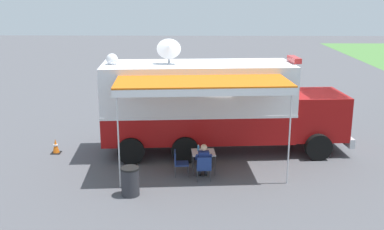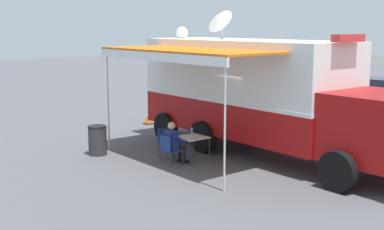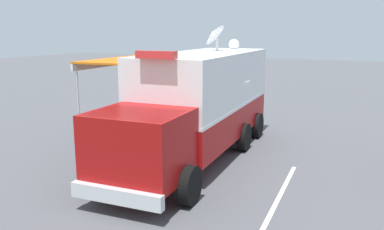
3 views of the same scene
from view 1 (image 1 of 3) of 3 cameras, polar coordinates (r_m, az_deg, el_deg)
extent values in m
plane|color=#515156|center=(18.35, 0.66, -4.47)|extent=(100.00, 100.00, 0.00)
cube|color=silver|center=(21.78, 7.93, -1.46)|extent=(0.49, 4.80, 0.01)
cube|color=#9E0F0F|center=(18.00, 0.67, -1.02)|extent=(3.04, 7.37, 1.10)
cube|color=white|center=(17.66, 0.69, 3.35)|extent=(3.04, 7.37, 1.70)
cube|color=white|center=(17.85, 0.68, 0.68)|extent=(3.07, 7.39, 0.10)
cube|color=#9E0F0F|center=(18.82, 14.95, 0.12)|extent=(2.45, 2.27, 1.70)
cube|color=#28333D|center=(18.76, 15.63, 1.61)|extent=(2.26, 1.63, 0.70)
cube|color=silver|center=(19.44, 17.94, -2.39)|extent=(2.38, 0.38, 0.36)
cylinder|color=black|center=(20.15, 13.14, -1.59)|extent=(0.38, 1.02, 1.00)
cylinder|color=black|center=(17.88, 15.36, -3.85)|extent=(0.38, 1.02, 1.00)
cylinder|color=black|center=(19.35, -1.19, -1.88)|extent=(0.38, 1.02, 1.00)
cylinder|color=black|center=(16.97, -0.86, -4.32)|extent=(0.38, 1.02, 1.00)
cylinder|color=black|center=(19.38, -7.05, -1.96)|extent=(0.38, 1.02, 1.00)
cylinder|color=black|center=(17.01, -7.56, -4.41)|extent=(0.38, 1.02, 1.00)
cube|color=white|center=(17.50, 0.70, 6.24)|extent=(3.04, 7.37, 0.10)
cube|color=red|center=(18.12, 12.53, 6.73)|extent=(1.12, 0.36, 0.20)
cylinder|color=silver|center=(17.42, -2.87, 7.09)|extent=(0.10, 0.10, 0.45)
cone|color=silver|center=(17.22, -2.89, 8.36)|extent=(0.78, 0.95, 0.81)
sphere|color=white|center=(17.54, -9.86, 6.80)|extent=(0.44, 0.44, 0.44)
cube|color=orange|center=(15.23, 1.32, 4.15)|extent=(2.64, 5.91, 0.06)
cube|color=white|center=(14.22, 1.66, 2.80)|extent=(0.52, 5.75, 0.24)
cylinder|color=silver|center=(15.14, 11.96, -2.59)|extent=(0.05, 0.05, 3.25)
cylinder|color=silver|center=(14.69, -9.09, -2.99)|extent=(0.05, 0.05, 3.25)
cube|color=silver|center=(16.05, 1.42, -4.66)|extent=(0.86, 0.86, 0.03)
cylinder|color=#333338|center=(16.56, 2.59, -5.39)|extent=(0.03, 0.03, 0.70)
cylinder|color=#333338|center=(15.87, 2.86, -6.32)|extent=(0.03, 0.03, 0.70)
cylinder|color=#333338|center=(16.50, 0.02, -5.45)|extent=(0.03, 0.03, 0.70)
cylinder|color=#333338|center=(15.81, 0.18, -6.38)|extent=(0.03, 0.03, 0.70)
cylinder|color=#4C99D8|center=(16.13, 0.79, -4.13)|extent=(0.07, 0.07, 0.20)
cylinder|color=white|center=(16.09, 0.79, -3.75)|extent=(0.04, 0.04, 0.02)
cube|color=navy|center=(15.50, 1.45, -6.55)|extent=(0.52, 0.52, 0.04)
cube|color=navy|center=(15.21, 1.53, -6.05)|extent=(0.08, 0.48, 0.44)
cylinder|color=#333338|center=(15.77, 0.58, -6.99)|extent=(0.02, 0.02, 0.42)
cylinder|color=#333338|center=(15.80, 2.18, -6.95)|extent=(0.02, 0.02, 0.42)
cylinder|color=#333338|center=(15.36, 0.69, -7.60)|extent=(0.02, 0.02, 0.42)
cylinder|color=#333338|center=(15.40, 2.34, -7.56)|extent=(0.02, 0.02, 0.42)
cube|color=navy|center=(15.87, -1.30, -6.03)|extent=(0.52, 0.52, 0.04)
cube|color=navy|center=(15.78, -2.11, -5.26)|extent=(0.48, 0.08, 0.44)
cylinder|color=#333338|center=(16.16, -0.54, -6.43)|extent=(0.02, 0.02, 0.42)
cylinder|color=#333338|center=(15.75, -0.46, -7.01)|extent=(0.02, 0.02, 0.42)
cylinder|color=#333338|center=(16.15, -2.11, -6.46)|extent=(0.02, 0.02, 0.42)
cylinder|color=#333338|center=(15.74, -2.07, -7.04)|extent=(0.02, 0.02, 0.42)
cube|color=navy|center=(15.39, 1.46, -5.52)|extent=(0.27, 0.38, 0.56)
sphere|color=tan|center=(15.25, 1.47, -4.04)|extent=(0.22, 0.22, 0.22)
cylinder|color=navy|center=(15.48, 0.57, -5.24)|extent=(0.43, 0.12, 0.34)
cylinder|color=navy|center=(15.51, 2.28, -5.20)|extent=(0.43, 0.12, 0.34)
cylinder|color=black|center=(15.65, 1.03, -6.25)|extent=(0.39, 0.16, 0.13)
cylinder|color=black|center=(15.90, 0.98, -6.79)|extent=(0.11, 0.11, 0.42)
cube|color=black|center=(16.03, 0.96, -7.29)|extent=(0.25, 0.12, 0.07)
cylinder|color=black|center=(15.67, 1.77, -6.24)|extent=(0.39, 0.16, 0.13)
cylinder|color=black|center=(15.92, 1.70, -6.77)|extent=(0.11, 0.11, 0.42)
cube|color=black|center=(16.04, 1.68, -7.28)|extent=(0.25, 0.12, 0.07)
cylinder|color=#2D2D33|center=(14.50, -7.65, -8.25)|extent=(0.56, 0.56, 0.85)
cylinder|color=black|center=(14.32, -7.71, -6.57)|extent=(0.57, 0.57, 0.06)
cube|color=black|center=(18.88, -16.45, -4.49)|extent=(0.36, 0.36, 0.03)
cone|color=orange|center=(18.79, -16.51, -3.66)|extent=(0.26, 0.26, 0.55)
cylinder|color=white|center=(18.78, -16.52, -3.58)|extent=(0.17, 0.17, 0.06)
cube|color=#2D2D33|center=(26.23, 0.15, 3.07)|extent=(2.57, 4.47, 0.76)
cube|color=#28333D|center=(26.07, -0.18, 4.61)|extent=(1.97, 2.37, 0.68)
cylinder|color=black|center=(27.43, 2.49, 2.77)|extent=(0.34, 0.67, 0.64)
cylinder|color=black|center=(25.71, 3.36, 1.94)|extent=(0.34, 0.67, 0.64)
cylinder|color=black|center=(26.99, -2.92, 2.57)|extent=(0.34, 0.67, 0.64)
cylinder|color=black|center=(25.25, -2.41, 1.71)|extent=(0.34, 0.67, 0.64)
camera|label=2|loc=(14.14, 60.78, -1.63)|focal=48.13mm
camera|label=3|loc=(26.39, 29.66, 8.95)|focal=37.55mm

